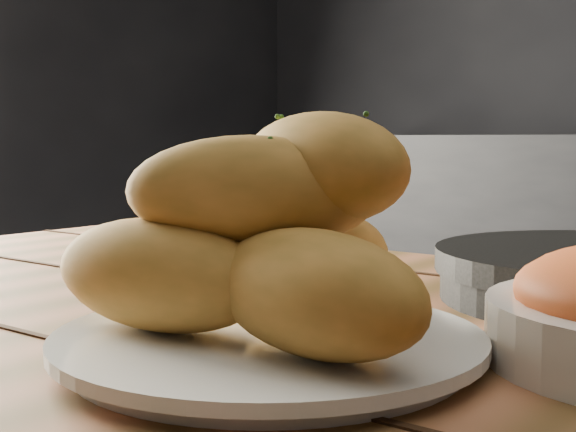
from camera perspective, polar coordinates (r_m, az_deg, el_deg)
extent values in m
cube|color=#945737|center=(0.56, 1.97, -11.17)|extent=(1.44, 0.86, 0.04)
cylinder|color=silver|center=(0.51, -1.38, -9.55)|extent=(0.25, 0.25, 0.01)
cylinder|color=silver|center=(0.51, -1.38, -8.68)|extent=(0.27, 0.27, 0.01)
ellipsoid|color=#C38436|center=(0.52, -9.20, -4.11)|extent=(0.17, 0.08, 0.07)
ellipsoid|color=#C38436|center=(0.45, 1.81, -5.45)|extent=(0.17, 0.11, 0.07)
ellipsoid|color=#C38436|center=(0.55, 2.05, -3.39)|extent=(0.08, 0.16, 0.07)
ellipsoid|color=#C38436|center=(0.50, -2.76, 1.68)|extent=(0.18, 0.14, 0.07)
ellipsoid|color=#C38436|center=(0.51, 2.28, 3.45)|extent=(0.17, 0.12, 0.07)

